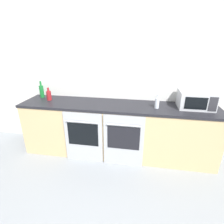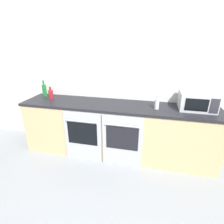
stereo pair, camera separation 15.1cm
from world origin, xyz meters
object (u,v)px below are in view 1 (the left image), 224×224
at_px(oven_right, 123,141).
at_px(bottle_clear, 157,103).
at_px(bottle_green, 42,91).
at_px(oven_left, 83,137).
at_px(bottle_red, 49,95).
at_px(microwave, 196,100).

bearing_deg(oven_right, bottle_clear, 30.35).
bearing_deg(bottle_green, bottle_clear, -6.23).
bearing_deg(bottle_green, oven_left, -28.37).
bearing_deg(oven_right, oven_left, 180.00).
bearing_deg(bottle_clear, oven_left, -166.09).
xyz_separation_m(oven_left, bottle_red, (-0.71, 0.37, 0.56)).
xyz_separation_m(bottle_clear, bottle_green, (-2.04, 0.22, 0.03)).
relative_size(bottle_clear, bottle_green, 0.74).
bearing_deg(bottle_green, oven_right, -17.66).
bearing_deg(oven_left, oven_right, 0.00).
xyz_separation_m(oven_left, bottle_clear, (1.11, 0.28, 0.56)).
distance_m(microwave, bottle_green, 2.62).
height_order(microwave, bottle_green, bottle_green).
bearing_deg(oven_left, bottle_red, 152.81).
bearing_deg(bottle_clear, bottle_red, 177.16).
relative_size(microwave, bottle_clear, 2.33).
xyz_separation_m(oven_right, bottle_green, (-1.57, 0.50, 0.59)).
bearing_deg(bottle_green, microwave, -2.40).
height_order(microwave, bottle_clear, microwave).
bearing_deg(microwave, oven_left, -167.06).
height_order(bottle_clear, bottle_green, bottle_green).
distance_m(oven_right, bottle_red, 1.51).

